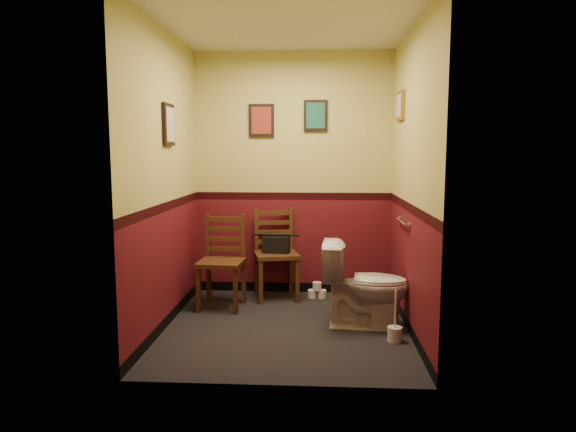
# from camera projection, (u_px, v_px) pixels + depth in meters

# --- Properties ---
(floor) EXTENTS (2.20, 2.40, 0.00)m
(floor) POSITION_uv_depth(u_px,v_px,m) (286.00, 327.00, 4.73)
(floor) COLOR black
(floor) RESTS_ON ground
(ceiling) EXTENTS (2.20, 2.40, 0.00)m
(ceiling) POSITION_uv_depth(u_px,v_px,m) (286.00, 23.00, 4.40)
(ceiling) COLOR silver
(ceiling) RESTS_ON ground
(wall_back) EXTENTS (2.20, 0.00, 2.70)m
(wall_back) POSITION_uv_depth(u_px,v_px,m) (293.00, 175.00, 5.76)
(wall_back) COLOR #57121A
(wall_back) RESTS_ON ground
(wall_front) EXTENTS (2.20, 0.00, 2.70)m
(wall_front) POSITION_uv_depth(u_px,v_px,m) (275.00, 191.00, 3.38)
(wall_front) COLOR #57121A
(wall_front) RESTS_ON ground
(wall_left) EXTENTS (0.00, 2.40, 2.70)m
(wall_left) POSITION_uv_depth(u_px,v_px,m) (165.00, 180.00, 4.63)
(wall_left) COLOR #57121A
(wall_left) RESTS_ON ground
(wall_right) EXTENTS (0.00, 2.40, 2.70)m
(wall_right) POSITION_uv_depth(u_px,v_px,m) (411.00, 181.00, 4.50)
(wall_right) COLOR #57121A
(wall_right) RESTS_ON ground
(grab_bar) EXTENTS (0.05, 0.56, 0.06)m
(grab_bar) POSITION_uv_depth(u_px,v_px,m) (402.00, 222.00, 4.80)
(grab_bar) COLOR silver
(grab_bar) RESTS_ON wall_right
(framed_print_back_a) EXTENTS (0.28, 0.04, 0.36)m
(framed_print_back_a) POSITION_uv_depth(u_px,v_px,m) (261.00, 120.00, 5.68)
(framed_print_back_a) COLOR black
(framed_print_back_a) RESTS_ON wall_back
(framed_print_back_b) EXTENTS (0.26, 0.04, 0.34)m
(framed_print_back_b) POSITION_uv_depth(u_px,v_px,m) (316.00, 116.00, 5.64)
(framed_print_back_b) COLOR black
(framed_print_back_b) RESTS_ON wall_back
(framed_print_left) EXTENTS (0.04, 0.30, 0.38)m
(framed_print_left) POSITION_uv_depth(u_px,v_px,m) (169.00, 125.00, 4.67)
(framed_print_left) COLOR black
(framed_print_left) RESTS_ON wall_left
(framed_print_right) EXTENTS (0.04, 0.34, 0.28)m
(framed_print_right) POSITION_uv_depth(u_px,v_px,m) (400.00, 106.00, 5.01)
(framed_print_right) COLOR olive
(framed_print_right) RESTS_ON wall_right
(toilet) EXTENTS (0.82, 0.50, 0.78)m
(toilet) POSITION_uv_depth(u_px,v_px,m) (365.00, 285.00, 4.70)
(toilet) COLOR white
(toilet) RESTS_ON floor
(toilet_brush) EXTENTS (0.12, 0.12, 0.45)m
(toilet_brush) POSITION_uv_depth(u_px,v_px,m) (395.00, 333.00, 4.36)
(toilet_brush) COLOR silver
(toilet_brush) RESTS_ON floor
(chair_left) EXTENTS (0.47, 0.47, 0.95)m
(chair_left) POSITION_uv_depth(u_px,v_px,m) (222.00, 261.00, 5.30)
(chair_left) COLOR brown
(chair_left) RESTS_ON floor
(chair_right) EXTENTS (0.55, 0.55, 0.98)m
(chair_right) POSITION_uv_depth(u_px,v_px,m) (276.00, 254.00, 5.64)
(chair_right) COLOR brown
(chair_right) RESTS_ON floor
(handbag) EXTENTS (0.30, 0.17, 0.21)m
(handbag) POSITION_uv_depth(u_px,v_px,m) (276.00, 244.00, 5.59)
(handbag) COLOR black
(handbag) RESTS_ON chair_right
(tp_stack) EXTENTS (0.20, 0.11, 0.18)m
(tp_stack) POSITION_uv_depth(u_px,v_px,m) (317.00, 291.00, 5.66)
(tp_stack) COLOR silver
(tp_stack) RESTS_ON floor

